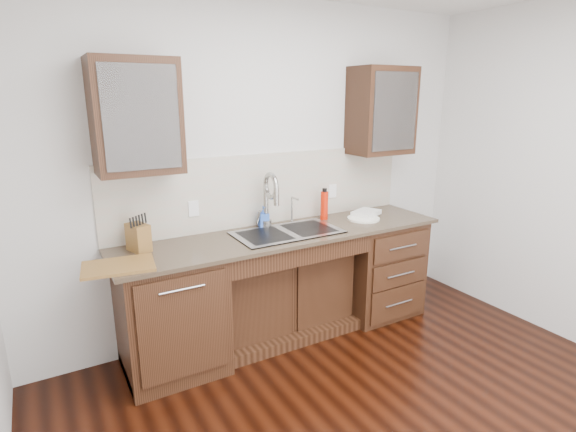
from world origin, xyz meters
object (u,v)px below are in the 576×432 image
water_bottle (324,206)px  cutting_board (118,266)px  soap_bottle (264,217)px  knife_block (138,237)px  plate (363,219)px

water_bottle → cutting_board: water_bottle is taller
cutting_board → soap_bottle: bearing=16.6°
soap_bottle → water_bottle: size_ratio=0.71×
knife_block → cutting_board: 0.33m
soap_bottle → plate: 0.89m
plate → cutting_board: cutting_board is taller
water_bottle → knife_block: 1.59m
soap_bottle → plate: size_ratio=0.62×
plate → cutting_board: size_ratio=0.65×
soap_bottle → cutting_board: soap_bottle is taller
plate → cutting_board: 2.07m
plate → cutting_board: bearing=-176.5°
plate → cutting_board: (-2.07, -0.13, 0.00)m
soap_bottle → knife_block: size_ratio=0.90×
soap_bottle → knife_block: knife_block is taller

